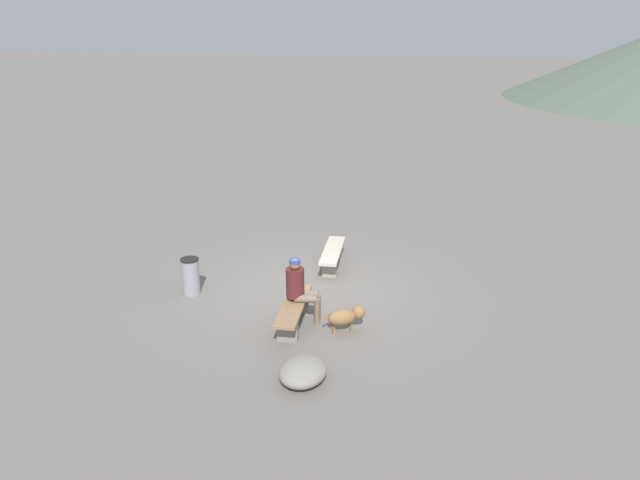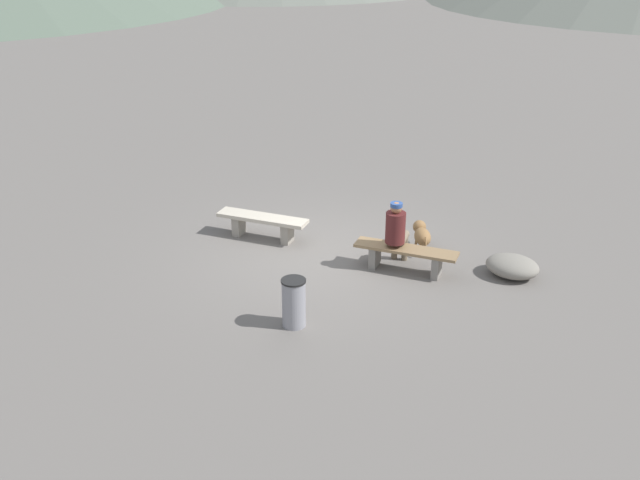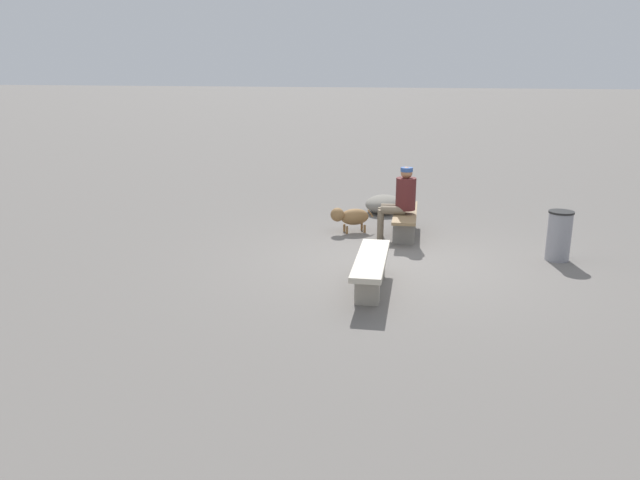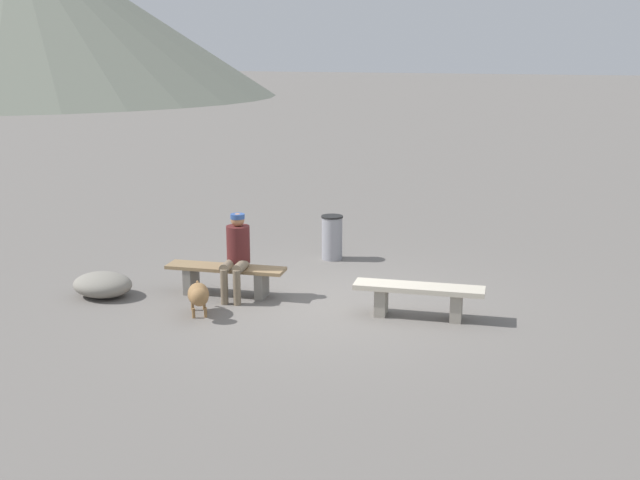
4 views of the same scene
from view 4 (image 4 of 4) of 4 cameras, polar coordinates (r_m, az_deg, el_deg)
The scene contains 8 objects.
ground at distance 11.65m, azimuth 0.52°, elevation -4.73°, with size 210.00×210.00×0.06m, color slate.
bench_left at distance 11.04m, azimuth 7.12°, elevation -3.93°, with size 1.83×0.59×0.46m.
bench_right at distance 12.04m, azimuth -6.80°, elevation -2.52°, with size 1.85×0.60×0.45m.
seated_person at distance 11.78m, azimuth -6.02°, elevation -0.74°, with size 0.41×0.66×1.28m.
dog at distance 11.17m, azimuth -8.74°, elevation -3.94°, with size 0.56×0.73×0.48m.
trash_bin at distance 13.95m, azimuth 0.87°, elevation 0.19°, with size 0.38×0.38×0.79m.
boulder at distance 12.36m, azimuth -15.38°, elevation -3.12°, with size 0.93×0.75×0.36m, color gray.
distant_peak_4 at distance 66.07m, azimuth -20.79°, elevation 15.06°, with size 38.44×38.44×12.39m, color gray.
Camera 4 is at (-3.64, 10.44, 3.66)m, focal length 44.44 mm.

